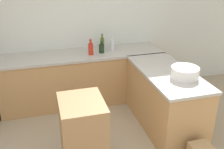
# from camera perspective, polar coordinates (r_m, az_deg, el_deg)

# --- Properties ---
(wall_back) EXTENTS (8.00, 0.06, 2.70)m
(wall_back) POSITION_cam_1_polar(r_m,az_deg,el_deg) (4.63, -7.66, 11.38)
(wall_back) COLOR silver
(wall_back) RESTS_ON ground_plane
(counter_back) EXTENTS (2.75, 0.69, 0.89)m
(counter_back) POSITION_cam_1_polar(r_m,az_deg,el_deg) (4.58, -6.38, -0.67)
(counter_back) COLOR tan
(counter_back) RESTS_ON ground_plane
(counter_peninsula) EXTENTS (0.69, 1.52, 0.89)m
(counter_peninsula) POSITION_cam_1_polar(r_m,az_deg,el_deg) (3.95, 11.35, -5.21)
(counter_peninsula) COLOR tan
(counter_peninsula) RESTS_ON ground_plane
(island_table) EXTENTS (0.50, 0.61, 0.89)m
(island_table) POSITION_cam_1_polar(r_m,az_deg,el_deg) (3.17, -6.31, -12.84)
(island_table) COLOR #997047
(island_table) RESTS_ON ground_plane
(mixing_bowl) EXTENTS (0.37, 0.37, 0.14)m
(mixing_bowl) POSITION_cam_1_polar(r_m,az_deg,el_deg) (3.59, 15.57, 0.44)
(mixing_bowl) COLOR white
(mixing_bowl) RESTS_ON counter_peninsula
(vinegar_bottle_clear) EXTENTS (0.07, 0.07, 0.27)m
(vinegar_bottle_clear) POSITION_cam_1_polar(r_m,az_deg,el_deg) (4.51, 0.06, 6.60)
(vinegar_bottle_clear) COLOR silver
(vinegar_bottle_clear) RESTS_ON counter_back
(olive_oil_bottle) EXTENTS (0.06, 0.06, 0.27)m
(olive_oil_bottle) POSITION_cam_1_polar(r_m,az_deg,el_deg) (4.60, -2.13, 6.90)
(olive_oil_bottle) COLOR #475B1E
(olive_oil_bottle) RESTS_ON counter_back
(wine_bottle_dark) EXTENTS (0.09, 0.09, 0.20)m
(wine_bottle_dark) POSITION_cam_1_polar(r_m,az_deg,el_deg) (4.40, -2.29, 5.77)
(wine_bottle_dark) COLOR black
(wine_bottle_dark) RESTS_ON counter_back
(hot_sauce_bottle) EXTENTS (0.08, 0.08, 0.26)m
(hot_sauce_bottle) POSITION_cam_1_polar(r_m,az_deg,el_deg) (4.31, -4.65, 5.64)
(hot_sauce_bottle) COLOR red
(hot_sauce_bottle) RESTS_ON counter_back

